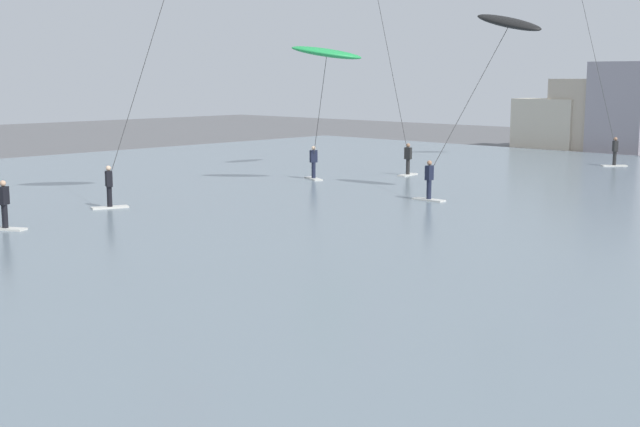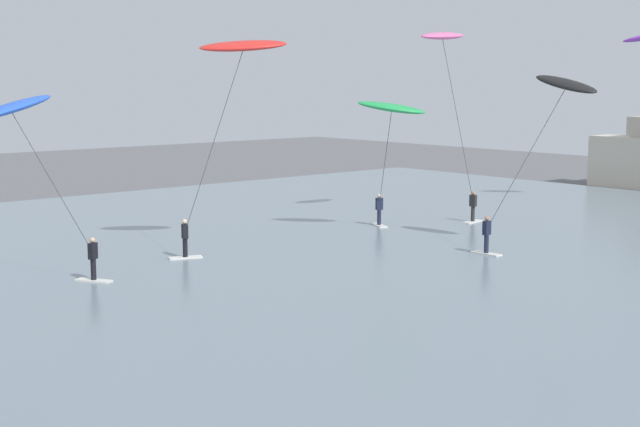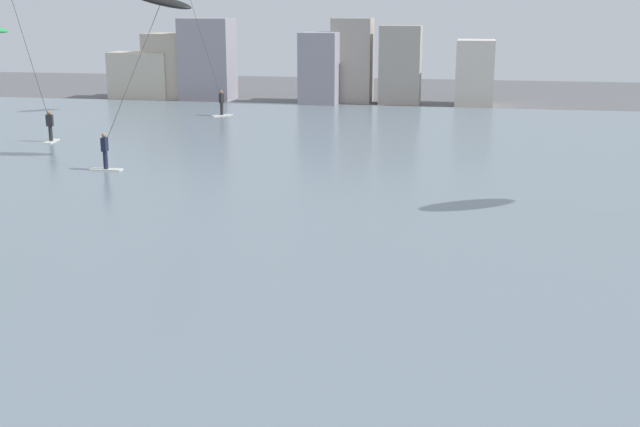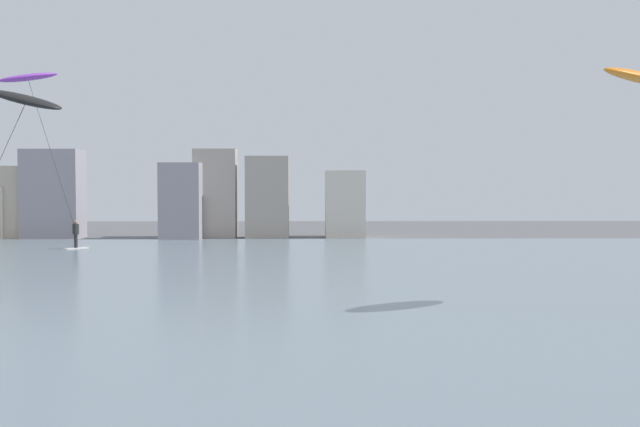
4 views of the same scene
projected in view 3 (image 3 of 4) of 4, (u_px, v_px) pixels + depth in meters
water_bay at (375, 184)px, 33.36m from camera, size 84.00×52.00×0.10m
far_shore_buildings at (280, 66)px, 61.55m from camera, size 29.27×5.16×6.16m
kitesurfer_black at (154, 18)px, 36.33m from camera, size 3.91×3.80×7.81m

